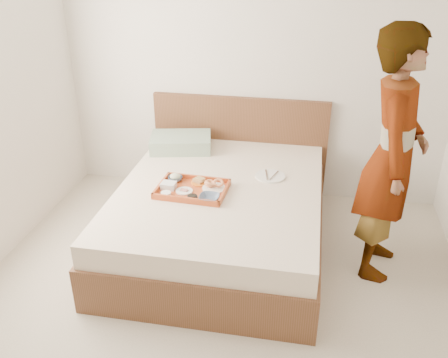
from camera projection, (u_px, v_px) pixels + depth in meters
name	position (u px, v px, depth m)	size (l,w,h in m)	color
ground	(207.00, 331.00, 3.15)	(3.50, 4.00, 0.01)	beige
wall_back	(253.00, 59.00, 4.31)	(3.50, 0.01, 2.60)	silver
bed	(220.00, 216.00, 3.92)	(1.65, 2.00, 0.53)	brown
headboard	(240.00, 145.00, 4.67)	(1.65, 0.06, 0.95)	brown
pillow	(181.00, 142.00, 4.43)	(0.54, 0.37, 0.13)	#99B59D
tray	(192.00, 189.00, 3.71)	(0.52, 0.38, 0.05)	#AF4F20
prawn_plate	(214.00, 188.00, 3.73)	(0.18, 0.18, 0.01)	white
navy_bowl_big	(209.00, 198.00, 3.57)	(0.15, 0.15, 0.04)	#132442
sauce_dish	(192.00, 198.00, 3.58)	(0.08, 0.08, 0.03)	black
meat_plate	(184.00, 191.00, 3.69)	(0.13, 0.13, 0.01)	white
bread_plate	(199.00, 183.00, 3.81)	(0.13, 0.13, 0.01)	orange
salad_bowl	(175.00, 179.00, 3.85)	(0.12, 0.12, 0.04)	#132442
plastic_tub	(168.00, 185.00, 3.73)	(0.11, 0.09, 0.05)	silver
cheese_round	(166.00, 194.00, 3.63)	(0.08, 0.08, 0.03)	white
dinner_plate	(270.00, 176.00, 3.95)	(0.24, 0.24, 0.01)	white
person	(392.00, 157.00, 3.37)	(0.66, 0.44, 1.82)	silver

